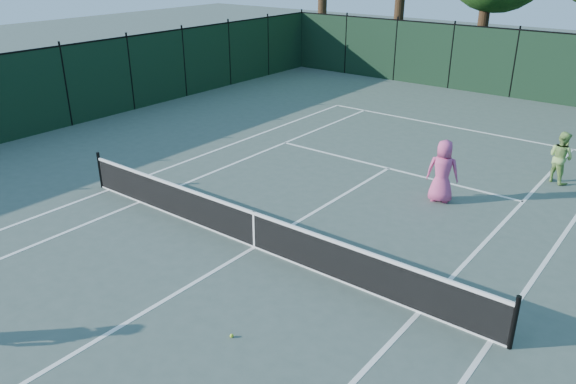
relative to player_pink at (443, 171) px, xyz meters
The scene contains 13 objects.
ground 5.62m from the player_pink, 114.29° to the right, with size 90.00×90.00×0.00m, color #46554C.
sideline_doubles_left 9.31m from the player_pink, 146.93° to the right, with size 0.10×23.77×0.01m, color white.
sideline_doubles_right 6.05m from the player_pink, 57.65° to the right, with size 0.10×23.77×0.01m, color white.
sideline_singles_left 8.20m from the player_pink, 141.67° to the right, with size 0.10×23.77×0.01m, color white.
sideline_singles_right 5.45m from the player_pink, 70.08° to the right, with size 0.10×23.77×0.01m, color white.
baseline_far 7.25m from the player_pink, 108.48° to the left, with size 10.97×0.10×0.01m, color white.
service_line_far 2.78m from the player_pink, 149.53° to the left, with size 8.23×0.10×0.01m, color white.
center_service_line 5.61m from the player_pink, 114.29° to the right, with size 0.10×12.80×0.01m, color white.
tennis_net 5.56m from the player_pink, 114.29° to the right, with size 11.69×0.09×1.06m.
fence_far 13.16m from the player_pink, 100.00° to the left, with size 24.00×0.05×3.00m, color black.
player_pink is the anchor object (origin of this frame).
player_green 4.03m from the player_pink, 57.76° to the left, with size 0.93×0.86×1.53m.
loose_ball_midcourt 7.83m from the player_pink, 93.42° to the right, with size 0.07×0.07×0.07m, color #B2D42B.
Camera 1 is at (7.55, -8.49, 6.32)m, focal length 35.00 mm.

